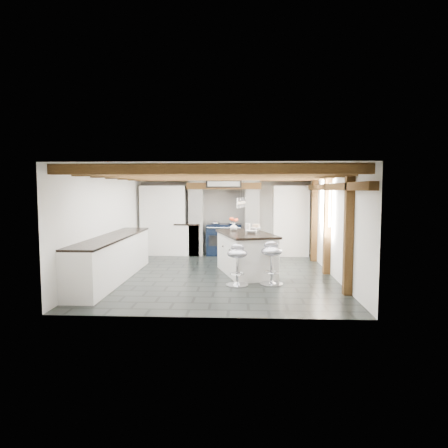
{
  "coord_description": "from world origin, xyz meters",
  "views": [
    {
      "loc": [
        0.53,
        -8.76,
        1.9
      ],
      "look_at": [
        0.1,
        0.4,
        1.1
      ],
      "focal_mm": 32.0,
      "sensor_mm": 36.0,
      "label": 1
    }
  ],
  "objects_px": {
    "range_cooker": "(224,239)",
    "bar_stool_far": "(237,260)",
    "kitchen_island": "(246,253)",
    "bar_stool_near": "(271,258)"
  },
  "relations": [
    {
      "from": "range_cooker",
      "to": "bar_stool_near",
      "type": "bearing_deg",
      "value": -72.86
    },
    {
      "from": "bar_stool_near",
      "to": "bar_stool_far",
      "type": "relative_size",
      "value": 1.05
    },
    {
      "from": "range_cooker",
      "to": "bar_stool_far",
      "type": "xyz_separation_m",
      "value": [
        0.43,
        -3.7,
        0.05
      ]
    },
    {
      "from": "range_cooker",
      "to": "bar_stool_far",
      "type": "bearing_deg",
      "value": -83.35
    },
    {
      "from": "kitchen_island",
      "to": "bar_stool_near",
      "type": "bearing_deg",
      "value": -80.38
    },
    {
      "from": "range_cooker",
      "to": "bar_stool_far",
      "type": "distance_m",
      "value": 3.72
    },
    {
      "from": "kitchen_island",
      "to": "bar_stool_far",
      "type": "relative_size",
      "value": 2.52
    },
    {
      "from": "bar_stool_near",
      "to": "bar_stool_far",
      "type": "distance_m",
      "value": 0.68
    },
    {
      "from": "bar_stool_far",
      "to": "range_cooker",
      "type": "bearing_deg",
      "value": 119.58
    },
    {
      "from": "kitchen_island",
      "to": "bar_stool_far",
      "type": "height_order",
      "value": "kitchen_island"
    }
  ]
}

